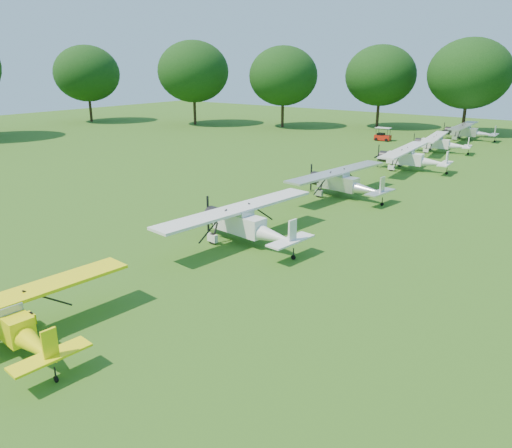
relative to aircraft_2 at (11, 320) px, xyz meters
The scene contains 9 objects.
ground 9.72m from the aircraft_2, 94.10° to the left, with size 160.00×160.00×0.00m, color #335A16.
tree_belt 12.34m from the aircraft_2, 73.61° to the left, with size 137.36×130.27×14.52m.
aircraft_2 is the anchor object (origin of this frame).
aircraft_3 13.28m from the aircraft_2, 89.89° to the left, with size 6.95×11.04×2.17m.
aircraft_4 25.54m from the aircraft_2, 90.68° to the left, with size 6.75×10.71×2.10m.
aircraft_5 38.08m from the aircraft_2, 89.79° to the left, with size 6.79×10.81×2.13m.
aircraft_6 49.47m from the aircraft_2, 90.84° to the left, with size 6.24×9.90×1.94m.
aircraft_7 61.04m from the aircraft_2, 90.68° to the left, with size 6.66×10.60×2.09m.
golf_cart 54.84m from the aircraft_2, 99.84° to the left, with size 2.03×1.34×1.67m.
Camera 1 is at (16.73, -16.91, 9.62)m, focal length 35.00 mm.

